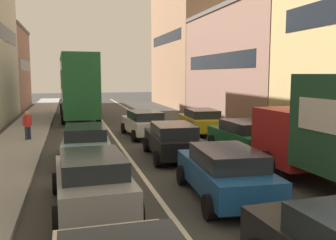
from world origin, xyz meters
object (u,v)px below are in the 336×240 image
wagon_left_lane_second (92,179)px  hatchback_centre_lane_third (173,140)px  bus_mid_queue_primary (78,84)px  sedan_centre_lane_second (225,171)px  wagon_right_lane_far (201,121)px  sedan_left_lane_third (86,142)px  traffic_light_pole (7,32)px  sedan_right_lane_behind_truck (244,136)px  pedestrian_far_sidewalk (28,124)px  coupe_centre_lane_fourth (144,123)px

wagon_left_lane_second → hatchback_centre_lane_third: (3.70, 5.14, 0.00)m
hatchback_centre_lane_third → bus_mid_queue_primary: size_ratio=0.42×
sedan_centre_lane_second → wagon_right_lane_far: same height
wagon_left_lane_second → sedan_left_lane_third: size_ratio=1.00×
sedan_centre_lane_second → traffic_light_pole: bearing=150.8°
wagon_left_lane_second → wagon_right_lane_far: size_ratio=0.99×
traffic_light_pole → sedan_right_lane_behind_truck: traffic_light_pole is taller
hatchback_centre_lane_third → pedestrian_far_sidewalk: 8.50m
sedan_right_lane_behind_truck → pedestrian_far_sidewalk: 11.25m
sedan_right_lane_behind_truck → wagon_right_lane_far: size_ratio=0.98×
wagon_left_lane_second → sedan_right_lane_behind_truck: bearing=-56.0°
sedan_left_lane_third → coupe_centre_lane_fourth: same height
wagon_left_lane_second → wagon_right_lane_far: 13.04m
sedan_left_lane_third → wagon_right_lane_far: (7.05, 5.45, 0.00)m
sedan_left_lane_third → wagon_right_lane_far: same height
traffic_light_pole → hatchback_centre_lane_third: traffic_light_pole is taller
wagon_left_lane_second → bus_mid_queue_primary: bus_mid_queue_primary is taller
traffic_light_pole → bus_mid_queue_primary: traffic_light_pole is taller
hatchback_centre_lane_third → coupe_centre_lane_fourth: 5.63m
traffic_light_pole → pedestrian_far_sidewalk: bearing=95.8°
sedan_centre_lane_second → bus_mid_queue_primary: bearing=13.7°
sedan_left_lane_third → wagon_right_lane_far: size_ratio=0.99×
wagon_right_lane_far → sedan_right_lane_behind_truck: bearing=-176.9°
hatchback_centre_lane_third → sedan_right_lane_behind_truck: 3.39m
pedestrian_far_sidewalk → wagon_left_lane_second: bearing=-29.9°
traffic_light_pole → bus_mid_queue_primary: (1.03, 27.83, -0.99)m
hatchback_centre_lane_third → sedan_left_lane_third: 3.64m
sedan_centre_lane_second → sedan_left_lane_third: same height
traffic_light_pole → hatchback_centre_lane_third: size_ratio=1.25×
coupe_centre_lane_fourth → sedan_right_lane_behind_truck: (3.49, -5.57, 0.00)m
coupe_centre_lane_fourth → pedestrian_far_sidewalk: pedestrian_far_sidewalk is taller
sedan_centre_lane_second → wagon_left_lane_second: (-3.74, 0.23, 0.00)m
wagon_left_lane_second → hatchback_centre_lane_third: 6.33m
hatchback_centre_lane_third → bus_mid_queue_primary: 15.94m
wagon_left_lane_second → coupe_centre_lane_fourth: (3.60, 10.76, 0.00)m
wagon_right_lane_far → pedestrian_far_sidewalk: size_ratio=2.65×
sedan_centre_lane_second → coupe_centre_lane_fourth: (-0.13, 10.99, 0.00)m
sedan_left_lane_third → sedan_centre_lane_second: bearing=-145.3°
pedestrian_far_sidewalk → coupe_centre_lane_fourth: bearing=46.2°
sedan_centre_lane_second → wagon_left_lane_second: same height
traffic_light_pole → sedan_centre_lane_second: (4.60, 7.04, -3.02)m
sedan_centre_lane_second → wagon_right_lane_far: 11.66m
sedan_centre_lane_second → pedestrian_far_sidewalk: (-6.43, 10.97, 0.15)m
traffic_light_pole → wagon_left_lane_second: bearing=83.3°
sedan_left_lane_third → wagon_right_lane_far: 8.91m
sedan_left_lane_third → pedestrian_far_sidewalk: bearing=29.7°
bus_mid_queue_primary → pedestrian_far_sidewalk: bearing=161.9°
wagon_left_lane_second → hatchback_centre_lane_third: bearing=-38.0°
wagon_right_lane_far → pedestrian_far_sidewalk: (-9.82, -0.18, 0.15)m
sedan_left_lane_third → sedan_right_lane_behind_truck: size_ratio=1.01×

